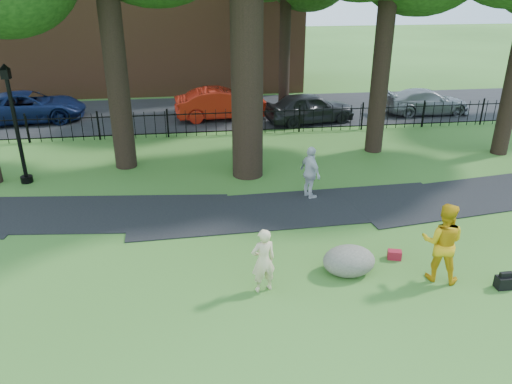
{
  "coord_description": "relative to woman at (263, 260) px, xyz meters",
  "views": [
    {
      "loc": [
        -1.97,
        -9.89,
        6.83
      ],
      "look_at": [
        -0.37,
        2.0,
        1.52
      ],
      "focal_mm": 35.0,
      "sensor_mm": 36.0,
      "label": 1
    }
  ],
  "objects": [
    {
      "name": "ground",
      "position": [
        0.5,
        0.23,
        -0.8
      ],
      "size": [
        120.0,
        120.0,
        0.0
      ],
      "primitive_type": "plane",
      "color": "#366021",
      "rests_on": "ground"
    },
    {
      "name": "footpath",
      "position": [
        1.5,
        4.13,
        -0.8
      ],
      "size": [
        36.07,
        3.85,
        0.03
      ],
      "primitive_type": "cube",
      "rotation": [
        0.0,
        0.0,
        0.03
      ],
      "color": "black",
      "rests_on": "ground"
    },
    {
      "name": "street",
      "position": [
        0.5,
        16.23,
        -0.8
      ],
      "size": [
        80.0,
        7.0,
        0.02
      ],
      "primitive_type": "cube",
      "color": "black",
      "rests_on": "ground"
    },
    {
      "name": "iron_fence",
      "position": [
        0.5,
        12.23,
        -0.2
      ],
      "size": [
        44.0,
        0.04,
        1.2
      ],
      "color": "black",
      "rests_on": "ground"
    },
    {
      "name": "woman",
      "position": [
        0.0,
        0.0,
        0.0
      ],
      "size": [
        0.65,
        0.51,
        1.59
      ],
      "primitive_type": "imported",
      "rotation": [
        0.0,
        0.0,
        3.38
      ],
      "color": "beige",
      "rests_on": "ground"
    },
    {
      "name": "man",
      "position": [
        4.25,
        -0.08,
        0.2
      ],
      "size": [
        1.21,
        1.12,
        1.99
      ],
      "primitive_type": "imported",
      "rotation": [
        0.0,
        0.0,
        2.65
      ],
      "color": "gold",
      "rests_on": "ground"
    },
    {
      "name": "pedestrian",
      "position": [
        2.27,
        4.93,
        0.08
      ],
      "size": [
        0.76,
        1.12,
        1.76
      ],
      "primitive_type": "imported",
      "rotation": [
        0.0,
        0.0,
        1.92
      ],
      "color": "silver",
      "rests_on": "ground"
    },
    {
      "name": "boulder",
      "position": [
        2.2,
        0.46,
        -0.42
      ],
      "size": [
        1.36,
        1.06,
        0.76
      ],
      "primitive_type": "ellipsoid",
      "rotation": [
        0.0,
        0.0,
        0.06
      ],
      "color": "#676156",
      "rests_on": "ground"
    },
    {
      "name": "lamppost",
      "position": [
        -7.33,
        7.57,
        1.23
      ],
      "size": [
        0.41,
        0.41,
        4.13
      ],
      "rotation": [
        0.0,
        0.0,
        -0.1
      ],
      "color": "black",
      "rests_on": "ground"
    },
    {
      "name": "backpack",
      "position": [
        5.63,
        -0.68,
        -0.64
      ],
      "size": [
        0.41,
        0.26,
        0.31
      ],
      "primitive_type": "cube",
      "rotation": [
        0.0,
        0.0,
        -0.0
      ],
      "color": "black",
      "rests_on": "ground"
    },
    {
      "name": "red_bag",
      "position": [
        3.58,
        0.91,
        -0.68
      ],
      "size": [
        0.39,
        0.31,
        0.24
      ],
      "primitive_type": "cube",
      "rotation": [
        0.0,
        0.0,
        -0.3
      ],
      "color": "maroon",
      "rests_on": "ground"
    },
    {
      "name": "red_sedan",
      "position": [
        0.13,
        14.99,
        -0.03
      ],
      "size": [
        4.79,
        2.04,
        1.54
      ],
      "primitive_type": "imported",
      "rotation": [
        0.0,
        0.0,
        1.66
      ],
      "color": "red",
      "rests_on": "ground"
    },
    {
      "name": "navy_van",
      "position": [
        -9.35,
        15.73,
        -0.06
      ],
      "size": [
        5.56,
        3.02,
        1.48
      ],
      "primitive_type": "imported",
      "rotation": [
        0.0,
        0.0,
        1.68
      ],
      "color": "#0C183F",
      "rests_on": "ground"
    },
    {
      "name": "grey_car",
      "position": [
        4.35,
        13.74,
        -0.06
      ],
      "size": [
        4.57,
        2.46,
        1.48
      ],
      "primitive_type": "imported",
      "rotation": [
        0.0,
        0.0,
        1.74
      ],
      "color": "black",
      "rests_on": "ground"
    },
    {
      "name": "silver_car",
      "position": [
        10.74,
        14.54,
        -0.16
      ],
      "size": [
        4.41,
        1.82,
        1.27
      ],
      "primitive_type": "imported",
      "rotation": [
        0.0,
        0.0,
        1.56
      ],
      "color": "gray",
      "rests_on": "ground"
    }
  ]
}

